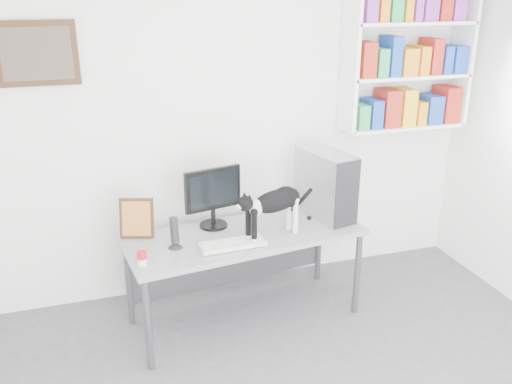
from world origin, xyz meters
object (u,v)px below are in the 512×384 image
desk (245,276)px  keyboard (232,244)px  monitor (213,197)px  pc_tower (325,184)px  bookshelf (409,50)px  soup_can (142,259)px  speaker (174,232)px  leaning_print (137,217)px  cat (274,213)px

desk → keyboard: (-0.14, -0.17, 0.36)m
monitor → pc_tower: (0.84, -0.06, 0.03)m
bookshelf → keyboard: bookshelf is taller
keyboard → soup_can: bearing=-174.2°
speaker → keyboard: bearing=-19.6°
keyboard → speaker: bearing=163.4°
bookshelf → leaning_print: 2.42m
keyboard → soup_can: 0.61m
desk → keyboard: size_ratio=3.79×
bookshelf → desk: bearing=-163.1°
monitor → soup_can: size_ratio=4.92×
pc_tower → leaning_print: bearing=165.5°
leaning_print → cat: bearing=-0.8°
desk → monitor: (-0.18, 0.18, 0.57)m
desk → speaker: 0.68m
pc_tower → leaning_print: (-1.38, 0.04, -0.11)m
bookshelf → keyboard: 2.06m
bookshelf → pc_tower: 1.25m
desk → soup_can: size_ratio=18.20×
speaker → cat: 0.68m
speaker → leaning_print: size_ratio=0.79×
pc_tower → soup_can: 1.46m
soup_can → cat: cat is taller
desk → keyboard: 0.42m
speaker → cat: size_ratio=0.39×
leaning_print → speaker: bearing=-31.7°
speaker → soup_can: bearing=-147.9°
desk → soup_can: 0.87m
pc_tower → soup_can: bearing=-177.3°
keyboard → leaning_print: size_ratio=1.53×
bookshelf → keyboard: (-1.60, -0.62, -1.14)m
keyboard → speaker: 0.39m
keyboard → cat: (0.31, 0.05, 0.16)m
monitor → cat: bearing=-52.9°
pc_tower → cat: pc_tower is taller
desk → cat: (0.17, -0.12, 0.52)m
desk → pc_tower: (0.66, 0.12, 0.59)m
speaker → soup_can: (-0.23, -0.18, -0.07)m
bookshelf → speaker: 2.29m
keyboard → soup_can: size_ratio=4.81×
leaning_print → soup_can: 0.44m
monitor → pc_tower: pc_tower is taller
monitor → keyboard: 0.41m
monitor → desk: bearing=-57.1°
monitor → leaning_print: (-0.54, -0.01, -0.08)m
bookshelf → leaning_print: bookshelf is taller
desk → speaker: (-0.50, -0.08, 0.46)m
pc_tower → leaning_print: 1.38m
keyboard → speaker: (-0.37, 0.09, 0.10)m
pc_tower → cat: 0.55m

